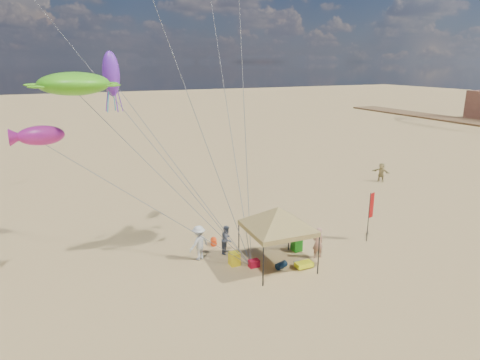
{
  "coord_description": "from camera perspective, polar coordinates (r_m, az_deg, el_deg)",
  "views": [
    {
      "loc": [
        -9.23,
        -17.05,
        10.26
      ],
      "look_at": [
        0.0,
        3.0,
        4.0
      ],
      "focal_mm": 31.18,
      "sensor_mm": 36.0,
      "label": 1
    }
  ],
  "objects": [
    {
      "name": "person_near_a",
      "position": [
        23.09,
        10.6,
        -8.43
      ],
      "size": [
        0.67,
        0.47,
        1.75
      ],
      "primitive_type": "imported",
      "rotation": [
        0.0,
        0.0,
        3.07
      ],
      "color": "tan",
      "rests_on": "ground"
    },
    {
      "name": "crate_grey",
      "position": [
        22.28,
        7.89,
        -11.34
      ],
      "size": [
        0.34,
        0.3,
        0.28
      ],
      "primitive_type": "cube",
      "color": "slate",
      "rests_on": "ground"
    },
    {
      "name": "squid_kite",
      "position": [
        24.01,
        -17.23,
        13.7
      ],
      "size": [
        1.14,
        1.14,
        2.37
      ],
      "primitive_type": "ellipsoid",
      "rotation": [
        0.0,
        0.0,
        0.3
      ],
      "color": "purple",
      "rests_on": "ground"
    },
    {
      "name": "ground",
      "position": [
        21.93,
        3.35,
        -12.09
      ],
      "size": [
        280.0,
        280.0,
        0.0
      ],
      "primitive_type": "plane",
      "color": "tan",
      "rests_on": "ground"
    },
    {
      "name": "beach_cart",
      "position": [
        22.17,
        8.74,
        -11.35
      ],
      "size": [
        0.9,
        0.5,
        0.24
      ],
      "primitive_type": "cube",
      "color": "#F3FF1C",
      "rests_on": "ground"
    },
    {
      "name": "canopy_tent",
      "position": [
        21.0,
        5.25,
        -4.02
      ],
      "size": [
        6.13,
        6.13,
        3.78
      ],
      "color": "black",
      "rests_on": "ground"
    },
    {
      "name": "chair_green",
      "position": [
        23.94,
        7.76,
        -8.78
      ],
      "size": [
        0.5,
        0.5,
        0.7
      ],
      "primitive_type": "cube",
      "color": "#1E8818",
      "rests_on": "ground"
    },
    {
      "name": "cooler_blue",
      "position": [
        25.51,
        6.3,
        -7.52
      ],
      "size": [
        0.54,
        0.38,
        0.38
      ],
      "primitive_type": "cube",
      "color": "#132AA0",
      "rests_on": "ground"
    },
    {
      "name": "bag_navy",
      "position": [
        22.0,
        5.67,
        -11.51
      ],
      "size": [
        0.69,
        0.54,
        0.36
      ],
      "primitive_type": "cylinder",
      "rotation": [
        0.0,
        1.57,
        0.35
      ],
      "color": "#0C1F35",
      "rests_on": "ground"
    },
    {
      "name": "feather_flag",
      "position": [
        25.54,
        17.46,
        -3.75
      ],
      "size": [
        0.44,
        0.17,
        3.02
      ],
      "color": "black",
      "rests_on": "ground"
    },
    {
      "name": "turtle_kite",
      "position": [
        20.52,
        -21.76,
        12.13
      ],
      "size": [
        3.43,
        2.9,
        1.04
      ],
      "primitive_type": "ellipsoid",
      "rotation": [
        0.0,
        0.0,
        -0.14
      ],
      "color": "#4FC31A",
      "rests_on": "ground"
    },
    {
      "name": "cooler_red",
      "position": [
        22.06,
        1.91,
        -11.34
      ],
      "size": [
        0.54,
        0.38,
        0.38
      ],
      "primitive_type": "cube",
      "color": "#B30E26",
      "rests_on": "ground"
    },
    {
      "name": "bag_orange",
      "position": [
        24.57,
        -3.63,
        -8.42
      ],
      "size": [
        0.54,
        0.69,
        0.36
      ],
      "primitive_type": "cylinder",
      "rotation": [
        0.0,
        1.57,
        1.22
      ],
      "color": "#FA3F0D",
      "rests_on": "ground"
    },
    {
      "name": "person_near_b",
      "position": [
        23.3,
        -1.82,
        -8.11
      ],
      "size": [
        0.98,
        0.99,
        1.61
      ],
      "primitive_type": "imported",
      "rotation": [
        0.0,
        0.0,
        0.82
      ],
      "color": "#3E4655",
      "rests_on": "ground"
    },
    {
      "name": "person_near_c",
      "position": [
        22.59,
        -5.65,
        -8.55
      ],
      "size": [
        1.43,
        1.17,
        1.92
      ],
      "primitive_type": "imported",
      "rotation": [
        0.0,
        0.0,
        3.57
      ],
      "color": "silver",
      "rests_on": "ground"
    },
    {
      "name": "person_far_c",
      "position": [
        39.05,
        18.76,
        1.03
      ],
      "size": [
        1.17,
        1.63,
        1.7
      ],
      "primitive_type": "imported",
      "rotation": [
        0.0,
        0.0,
        5.19
      ],
      "color": "tan",
      "rests_on": "ground"
    },
    {
      "name": "fish_kite",
      "position": [
        21.49,
        -25.57,
        5.52
      ],
      "size": [
        2.26,
        1.57,
        0.91
      ],
      "primitive_type": "ellipsoid",
      "rotation": [
        0.0,
        0.0,
        -0.29
      ],
      "color": "#D6279F",
      "rests_on": "ground"
    },
    {
      "name": "chair_yellow",
      "position": [
        22.16,
        -0.79,
        -10.72
      ],
      "size": [
        0.5,
        0.5,
        0.7
      ],
      "primitive_type": "cube",
      "color": "yellow",
      "rests_on": "ground"
    }
  ]
}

